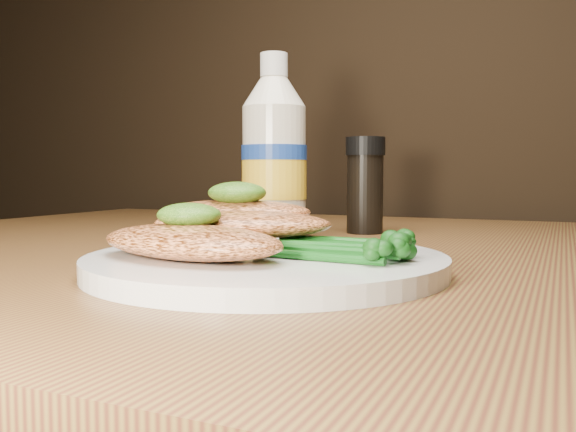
% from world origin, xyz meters
% --- Properties ---
extents(plate, '(0.25, 0.25, 0.01)m').
position_xyz_m(plate, '(-0.03, 0.89, 0.76)').
color(plate, silver).
rests_on(plate, dining_table).
extents(chicken_front, '(0.15, 0.10, 0.02)m').
position_xyz_m(chicken_front, '(-0.07, 0.85, 0.77)').
color(chicken_front, '#F88B4E').
rests_on(chicken_front, plate).
extents(chicken_mid, '(0.15, 0.11, 0.02)m').
position_xyz_m(chicken_mid, '(-0.06, 0.90, 0.78)').
color(chicken_mid, '#F88B4E').
rests_on(chicken_mid, plate).
extents(chicken_back, '(0.13, 0.09, 0.02)m').
position_xyz_m(chicken_back, '(-0.08, 0.93, 0.79)').
color(chicken_back, '#F88B4E').
rests_on(chicken_back, plate).
extents(pesto_front, '(0.05, 0.04, 0.02)m').
position_xyz_m(pesto_front, '(-0.07, 0.86, 0.79)').
color(pesto_front, '#103608').
rests_on(pesto_front, chicken_front).
extents(pesto_back, '(0.05, 0.05, 0.02)m').
position_xyz_m(pesto_back, '(-0.07, 0.93, 0.80)').
color(pesto_back, '#103608').
rests_on(pesto_back, chicken_back).
extents(broccolini_bundle, '(0.14, 0.12, 0.02)m').
position_xyz_m(broccolini_bundle, '(0.02, 0.90, 0.77)').
color(broccolini_bundle, '#115014').
rests_on(broccolini_bundle, plate).
extents(mayo_bottle, '(0.09, 0.09, 0.19)m').
position_xyz_m(mayo_bottle, '(-0.12, 1.09, 0.85)').
color(mayo_bottle, beige).
rests_on(mayo_bottle, dining_table).
extents(pepper_grinder, '(0.06, 0.06, 0.11)m').
position_xyz_m(pepper_grinder, '(-0.05, 1.19, 0.81)').
color(pepper_grinder, black).
rests_on(pepper_grinder, dining_table).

